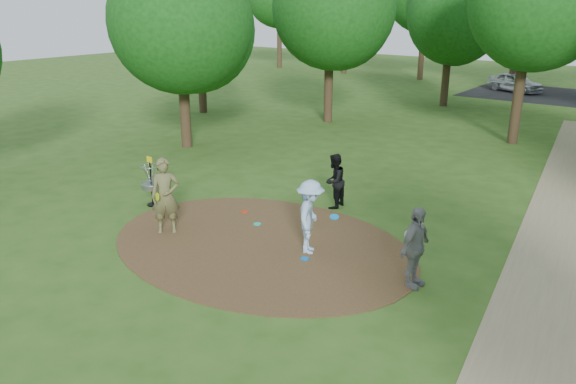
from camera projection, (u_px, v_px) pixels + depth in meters
The scene contains 13 objects.
ground at pixel (260, 244), 14.44m from camera, with size 100.00×100.00×0.00m, color #2D5119.
dirt_clearing at pixel (260, 244), 14.43m from camera, with size 8.40×8.40×0.02m, color #47301C.
footpath at pixel (548, 287), 12.27m from camera, with size 2.00×40.00×0.01m, color #8C7A5B.
player_observer_with_disc at pixel (165, 196), 14.90m from camera, with size 0.88×0.88×2.06m.
player_throwing_with_disc at pixel (310, 217), 13.72m from camera, with size 1.41×1.39×1.87m.
player_walking_with_disc at pixel (334, 181), 16.77m from camera, with size 0.69×0.85×1.67m.
player_waiting_with_disc at pixel (415, 248), 12.05m from camera, with size 0.54×1.11×1.84m.
disc_ground_cyan at pixel (257, 224), 15.68m from camera, with size 0.22×0.22×0.02m, color #17B8AD.
disc_ground_blue at pixel (305, 259), 13.58m from camera, with size 0.22×0.22×0.02m, color blue.
disc_ground_red at pixel (244, 212), 16.58m from camera, with size 0.22×0.22×0.02m, color red.
car_left at pixel (515, 82), 38.23m from camera, with size 1.54×3.82×1.30m, color #B7BAC0.
disc_golf_basket at pixel (151, 178), 16.93m from camera, with size 0.63×0.63×1.54m.
tree_ring at pixel (469, 26), 18.74m from camera, with size 36.97×45.15×8.47m.
Camera 1 is at (8.49, -10.16, 5.96)m, focal length 35.00 mm.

